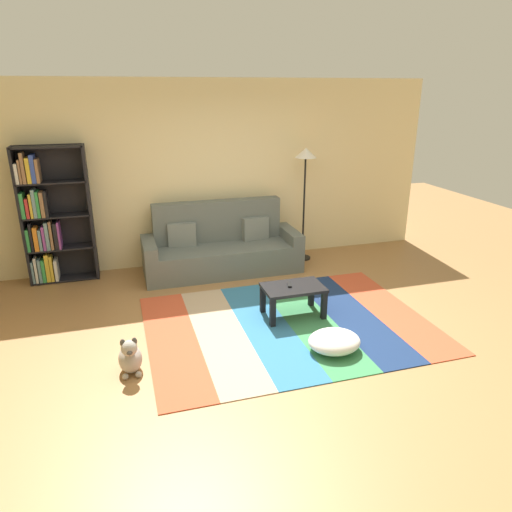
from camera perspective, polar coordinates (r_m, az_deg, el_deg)
ground_plane at (r=5.25m, az=1.39°, el=-9.39°), size 14.00×14.00×0.00m
back_wall at (r=7.15m, az=-4.97°, el=10.01°), size 6.80×0.10×2.70m
rug at (r=5.43m, az=3.93°, el=-8.27°), size 3.18×2.36×0.01m
couch at (r=6.89m, az=-4.24°, el=0.93°), size 2.26×0.80×1.00m
bookshelf at (r=6.92m, az=-23.96°, el=4.14°), size 0.90×0.28×1.86m
coffee_table at (r=5.50m, az=4.56°, el=-4.40°), size 0.71×0.45×0.37m
pouf at (r=4.93m, az=9.52°, el=-10.22°), size 0.54×0.47×0.20m
dog at (r=4.68m, az=-15.09°, el=-11.82°), size 0.22×0.35×0.40m
standing_lamp at (r=7.12m, az=6.03°, el=10.68°), size 0.32×0.32×1.73m
tv_remote at (r=5.49m, az=4.11°, el=-3.48°), size 0.09×0.16×0.02m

